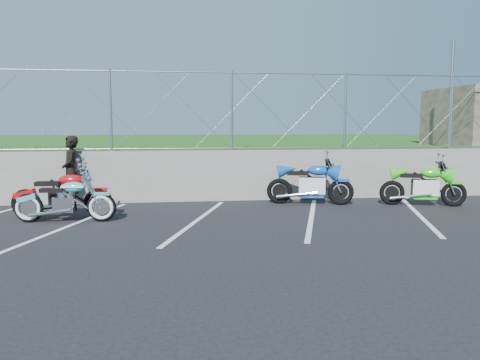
{
  "coord_description": "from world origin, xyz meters",
  "views": [
    {
      "loc": [
        -0.38,
        -8.43,
        1.93
      ],
      "look_at": [
        0.92,
        1.3,
        0.78
      ],
      "focal_mm": 35.0,
      "sensor_mm": 36.0,
      "label": 1
    }
  ],
  "objects": [
    {
      "name": "ground",
      "position": [
        0.0,
        0.0,
        0.0
      ],
      "size": [
        90.0,
        90.0,
        0.0
      ],
      "primitive_type": "plane",
      "color": "black",
      "rests_on": "ground"
    },
    {
      "name": "sign_pole",
      "position": [
        7.2,
        3.9,
        2.8
      ],
      "size": [
        0.08,
        0.08,
        3.0
      ],
      "primitive_type": "cylinder",
      "color": "gray",
      "rests_on": "grass_field"
    },
    {
      "name": "parking_lines",
      "position": [
        1.2,
        1.0,
        0.0
      ],
      "size": [
        18.29,
        4.31,
        0.01
      ],
      "color": "silver",
      "rests_on": "ground"
    },
    {
      "name": "sportbike_blue",
      "position": [
        2.85,
        2.59,
        0.47
      ],
      "size": [
        2.07,
        0.81,
        1.1
      ],
      "rotation": [
        0.0,
        0.0,
        -0.27
      ],
      "color": "black",
      "rests_on": "ground"
    },
    {
      "name": "naked_orange",
      "position": [
        -2.77,
        1.67,
        0.45
      ],
      "size": [
        2.1,
        0.71,
        1.04
      ],
      "rotation": [
        0.0,
        0.0,
        -0.06
      ],
      "color": "black",
      "rests_on": "ground"
    },
    {
      "name": "chain_link_fence",
      "position": [
        0.0,
        3.5,
        2.3
      ],
      "size": [
        28.0,
        0.03,
        2.0
      ],
      "color": "gray",
      "rests_on": "retaining_wall"
    },
    {
      "name": "cruiser_turquoise",
      "position": [
        -2.61,
        1.18,
        0.4
      ],
      "size": [
        2.02,
        0.64,
        1.0
      ],
      "rotation": [
        0.0,
        0.0,
        -0.08
      ],
      "color": "black",
      "rests_on": "ground"
    },
    {
      "name": "grass_field",
      "position": [
        0.0,
        13.5,
        0.65
      ],
      "size": [
        30.0,
        20.0,
        1.3
      ],
      "primitive_type": "cube",
      "color": "#1D4A13",
      "rests_on": "ground"
    },
    {
      "name": "person_standing",
      "position": [
        -2.94,
        3.19,
        0.84
      ],
      "size": [
        0.53,
        0.69,
        1.69
      ],
      "primitive_type": "imported",
      "rotation": [
        0.0,
        0.0,
        -1.35
      ],
      "color": "black",
      "rests_on": "ground"
    },
    {
      "name": "sportbike_green",
      "position": [
        5.48,
        2.03,
        0.45
      ],
      "size": [
        1.95,
        0.81,
        1.04
      ],
      "rotation": [
        0.0,
        0.0,
        -0.31
      ],
      "color": "black",
      "rests_on": "ground"
    },
    {
      "name": "retaining_wall",
      "position": [
        0.0,
        3.5,
        0.65
      ],
      "size": [
        30.0,
        0.22,
        1.3
      ],
      "primitive_type": "cube",
      "color": "slate",
      "rests_on": "ground"
    }
  ]
}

